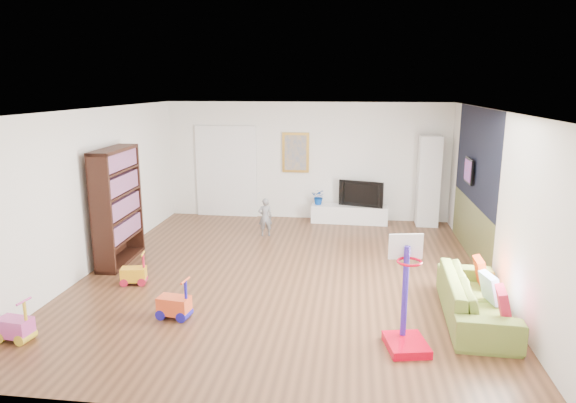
# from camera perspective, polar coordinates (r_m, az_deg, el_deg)

# --- Properties ---
(floor) EXTENTS (6.50, 7.50, 0.00)m
(floor) POSITION_cam_1_polar(r_m,az_deg,el_deg) (8.62, -0.34, -8.07)
(floor) COLOR brown
(floor) RESTS_ON ground
(ceiling) EXTENTS (6.50, 7.50, 0.00)m
(ceiling) POSITION_cam_1_polar(r_m,az_deg,el_deg) (8.06, -0.37, 10.17)
(ceiling) COLOR white
(ceiling) RESTS_ON ground
(wall_back) EXTENTS (6.50, 0.00, 2.70)m
(wall_back) POSITION_cam_1_polar(r_m,az_deg,el_deg) (11.90, 2.08, 4.50)
(wall_back) COLOR silver
(wall_back) RESTS_ON ground
(wall_front) EXTENTS (6.50, 0.00, 2.70)m
(wall_front) POSITION_cam_1_polar(r_m,az_deg,el_deg) (4.69, -6.59, -8.83)
(wall_front) COLOR silver
(wall_front) RESTS_ON ground
(wall_left) EXTENTS (0.00, 7.50, 2.70)m
(wall_left) POSITION_cam_1_polar(r_m,az_deg,el_deg) (9.24, -20.76, 1.24)
(wall_left) COLOR white
(wall_left) RESTS_ON ground
(wall_right) EXTENTS (0.00, 7.50, 2.70)m
(wall_right) POSITION_cam_1_polar(r_m,az_deg,el_deg) (8.45, 22.06, 0.09)
(wall_right) COLOR silver
(wall_right) RESTS_ON ground
(navy_accent) EXTENTS (0.01, 3.20, 1.70)m
(navy_accent) POSITION_cam_1_polar(r_m,az_deg,el_deg) (9.70, 20.19, 4.79)
(navy_accent) COLOR black
(navy_accent) RESTS_ON wall_right
(olive_wainscot) EXTENTS (0.01, 3.20, 1.00)m
(olive_wainscot) POSITION_cam_1_polar(r_m,az_deg,el_deg) (9.96, 19.60, -2.91)
(olive_wainscot) COLOR brown
(olive_wainscot) RESTS_ON wall_right
(doorway) EXTENTS (1.45, 0.06, 2.10)m
(doorway) POSITION_cam_1_polar(r_m,az_deg,el_deg) (12.23, -6.86, 3.22)
(doorway) COLOR white
(doorway) RESTS_ON ground
(painting_back) EXTENTS (0.62, 0.06, 0.92)m
(painting_back) POSITION_cam_1_polar(r_m,az_deg,el_deg) (11.86, 0.86, 5.45)
(painting_back) COLOR gold
(painting_back) RESTS_ON wall_back
(artwork_right) EXTENTS (0.04, 0.56, 0.46)m
(artwork_right) POSITION_cam_1_polar(r_m,az_deg,el_deg) (9.92, 19.45, 3.26)
(artwork_right) COLOR #7F3F8C
(artwork_right) RESTS_ON wall_right
(media_console) EXTENTS (1.73, 0.49, 0.40)m
(media_console) POSITION_cam_1_polar(r_m,az_deg,el_deg) (11.77, 6.83, -1.39)
(media_console) COLOR white
(media_console) RESTS_ON ground
(tall_cabinet) EXTENTS (0.48, 0.48, 2.00)m
(tall_cabinet) POSITION_cam_1_polar(r_m,az_deg,el_deg) (11.74, 15.35, 2.21)
(tall_cabinet) COLOR silver
(tall_cabinet) RESTS_ON ground
(bookshelf) EXTENTS (0.43, 1.40, 2.03)m
(bookshelf) POSITION_cam_1_polar(r_m,az_deg,el_deg) (9.42, -18.43, -0.48)
(bookshelf) COLOR black
(bookshelf) RESTS_ON ground
(sofa) EXTENTS (0.88, 2.06, 0.59)m
(sofa) POSITION_cam_1_polar(r_m,az_deg,el_deg) (7.40, 20.15, -10.07)
(sofa) COLOR olive
(sofa) RESTS_ON ground
(basketball_hoop) EXTENTS (0.58, 0.66, 1.37)m
(basketball_hoop) POSITION_cam_1_polar(r_m,az_deg,el_deg) (6.23, 13.29, -10.07)
(basketball_hoop) COLOR red
(basketball_hoop) RESTS_ON ground
(ride_on_yellow) EXTENTS (0.42, 0.31, 0.51)m
(ride_on_yellow) POSITION_cam_1_polar(r_m,az_deg,el_deg) (8.48, -16.81, -7.18)
(ride_on_yellow) COLOR gold
(ride_on_yellow) RESTS_ON ground
(ride_on_orange) EXTENTS (0.45, 0.31, 0.56)m
(ride_on_orange) POSITION_cam_1_polar(r_m,az_deg,el_deg) (7.16, -12.58, -10.46)
(ride_on_orange) COLOR #ED5027
(ride_on_orange) RESTS_ON ground
(ride_on_pink) EXTENTS (0.44, 0.30, 0.55)m
(ride_on_pink) POSITION_cam_1_polar(r_m,az_deg,el_deg) (7.25, -28.15, -11.52)
(ride_on_pink) COLOR #CA4599
(ride_on_pink) RESTS_ON ground
(child) EXTENTS (0.33, 0.26, 0.80)m
(child) POSITION_cam_1_polar(r_m,az_deg,el_deg) (10.63, -2.55, -1.75)
(child) COLOR slate
(child) RESTS_ON ground
(tv) EXTENTS (1.01, 0.42, 0.59)m
(tv) POSITION_cam_1_polar(r_m,az_deg,el_deg) (11.68, 8.24, 0.94)
(tv) COLOR black
(tv) RESTS_ON media_console
(vase_plant) EXTENTS (0.37, 0.34, 0.36)m
(vase_plant) POSITION_cam_1_polar(r_m,az_deg,el_deg) (11.73, 3.46, 0.53)
(vase_plant) COLOR #063998
(vase_plant) RESTS_ON media_console
(pillow_left) EXTENTS (0.15, 0.41, 0.40)m
(pillow_left) POSITION_cam_1_polar(r_m,az_deg,el_deg) (6.88, 22.85, -10.51)
(pillow_left) COLOR #BA1B38
(pillow_left) RESTS_ON sofa
(pillow_center) EXTENTS (0.18, 0.39, 0.38)m
(pillow_center) POSITION_cam_1_polar(r_m,az_deg,el_deg) (7.34, 21.55, -8.92)
(pillow_center) COLOR white
(pillow_center) RESTS_ON sofa
(pillow_right) EXTENTS (0.11, 0.40, 0.39)m
(pillow_right) POSITION_cam_1_polar(r_m,az_deg,el_deg) (7.89, 20.64, -7.32)
(pillow_right) COLOR red
(pillow_right) RESTS_ON sofa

